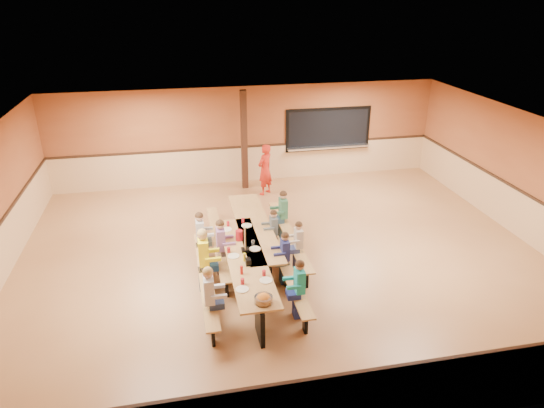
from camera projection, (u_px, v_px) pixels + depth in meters
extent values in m
plane|color=#8F5C36|center=(282.00, 257.00, 11.18)|extent=(12.00, 12.00, 0.00)
cube|color=#96512B|center=(248.00, 135.00, 15.04)|extent=(12.00, 0.04, 3.00)
cube|color=#96512B|center=(370.00, 350.00, 6.09)|extent=(12.00, 0.04, 3.00)
cube|color=#96512B|center=(526.00, 177.00, 11.66)|extent=(0.04, 10.00, 3.00)
cube|color=white|center=(284.00, 130.00, 9.95)|extent=(12.00, 10.00, 0.04)
cube|color=black|center=(328.00, 129.00, 15.47)|extent=(2.60, 0.06, 1.20)
cube|color=silver|center=(328.00, 147.00, 15.62)|extent=(2.70, 0.28, 0.06)
cube|color=black|center=(244.00, 141.00, 14.47)|extent=(0.18, 0.18, 3.00)
cube|color=#AD7D44|center=(246.00, 259.00, 9.69)|extent=(0.75, 3.60, 0.04)
cube|color=black|center=(260.00, 321.00, 8.45)|extent=(0.08, 0.60, 0.70)
cube|color=black|center=(236.00, 239.00, 11.22)|extent=(0.08, 0.60, 0.70)
cube|color=#AD7D44|center=(205.00, 275.00, 9.65)|extent=(0.26, 3.60, 0.04)
cube|color=black|center=(206.00, 285.00, 9.75)|extent=(0.06, 0.18, 0.41)
cube|color=#AD7D44|center=(286.00, 267.00, 9.96)|extent=(0.26, 3.60, 0.04)
cube|color=black|center=(286.00, 276.00, 10.05)|extent=(0.06, 0.18, 0.41)
cube|color=#AD7D44|center=(254.00, 226.00, 11.02)|extent=(0.75, 3.60, 0.04)
cube|color=black|center=(267.00, 276.00, 9.79)|extent=(0.08, 0.60, 0.70)
cube|color=black|center=(244.00, 212.00, 12.56)|extent=(0.08, 0.60, 0.70)
cube|color=#AD7D44|center=(218.00, 240.00, 10.99)|extent=(0.26, 3.60, 0.04)
cube|color=black|center=(219.00, 249.00, 11.08)|extent=(0.06, 0.18, 0.41)
cube|color=#AD7D44|center=(289.00, 234.00, 11.29)|extent=(0.26, 3.60, 0.04)
cube|color=black|center=(289.00, 242.00, 11.38)|extent=(0.06, 0.18, 0.41)
imported|color=red|center=(265.00, 170.00, 14.30)|extent=(0.66, 0.65, 1.54)
cylinder|color=#AD171E|center=(239.00, 235.00, 10.32)|extent=(0.16, 0.16, 0.22)
cube|color=black|center=(248.00, 262.00, 9.41)|extent=(0.10, 0.14, 0.13)
cylinder|color=yellow|center=(244.00, 257.00, 9.53)|extent=(0.06, 0.06, 0.17)
cylinder|color=#B2140F|center=(242.00, 270.00, 9.09)|extent=(0.06, 0.06, 0.17)
cube|color=black|center=(245.00, 250.00, 9.90)|extent=(0.16, 0.16, 0.06)
cube|color=#AD7D44|center=(245.00, 238.00, 9.79)|extent=(0.02, 0.09, 0.50)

